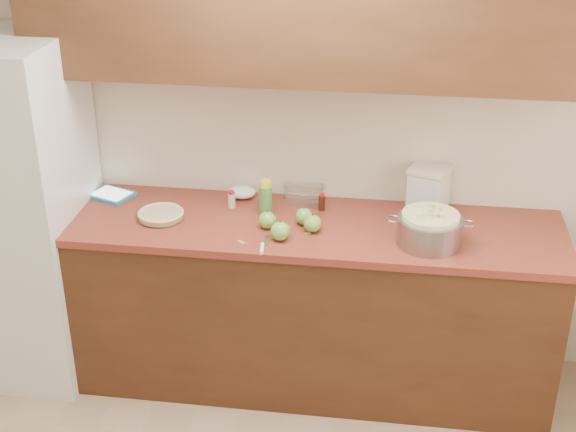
# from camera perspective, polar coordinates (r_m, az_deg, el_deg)

# --- Properties ---
(room_shell) EXTENTS (3.60, 3.60, 3.60)m
(room_shell) POSITION_cam_1_polar(r_m,az_deg,el_deg) (2.49, -4.09, -7.94)
(room_shell) COLOR tan
(room_shell) RESTS_ON ground
(counter_run) EXTENTS (2.64, 0.68, 0.92)m
(counter_run) POSITION_cam_1_polar(r_m,az_deg,el_deg) (4.16, 0.41, -6.12)
(counter_run) COLOR #492614
(counter_run) RESTS_ON ground
(upper_cabinets) EXTENTS (2.60, 0.34, 0.70)m
(upper_cabinets) POSITION_cam_1_polar(r_m,az_deg,el_deg) (3.74, 0.81, 14.85)
(upper_cabinets) COLOR #5A311B
(upper_cabinets) RESTS_ON room_shell
(fridge) EXTENTS (0.70, 0.70, 1.80)m
(fridge) POSITION_cam_1_polar(r_m,az_deg,el_deg) (4.32, -18.91, 0.30)
(fridge) COLOR silver
(fridge) RESTS_ON ground
(pie) EXTENTS (0.24, 0.24, 0.04)m
(pie) POSITION_cam_1_polar(r_m,az_deg,el_deg) (4.02, -9.02, 0.09)
(pie) COLOR silver
(pie) RESTS_ON counter_run
(colander) EXTENTS (0.41, 0.31, 0.15)m
(colander) POSITION_cam_1_polar(r_m,az_deg,el_deg) (3.77, 10.05, -0.93)
(colander) COLOR gray
(colander) RESTS_ON counter_run
(flour_canister) EXTENTS (0.24, 0.24, 0.23)m
(flour_canister) POSITION_cam_1_polar(r_m,az_deg,el_deg) (4.09, 9.97, 1.97)
(flour_canister) COLOR silver
(flour_canister) RESTS_ON counter_run
(tablet) EXTENTS (0.27, 0.24, 0.02)m
(tablet) POSITION_cam_1_polar(r_m,az_deg,el_deg) (4.31, -12.44, 1.50)
(tablet) COLOR teal
(tablet) RESTS_ON counter_run
(paring_knife) EXTENTS (0.04, 0.19, 0.02)m
(paring_knife) POSITION_cam_1_polar(r_m,az_deg,el_deg) (3.69, -1.81, -2.25)
(paring_knife) COLOR gray
(paring_knife) RESTS_ON counter_run
(lemon_bottle) EXTENTS (0.07, 0.07, 0.18)m
(lemon_bottle) POSITION_cam_1_polar(r_m,az_deg,el_deg) (3.99, -1.61, 1.30)
(lemon_bottle) COLOR #4C8C38
(lemon_bottle) RESTS_ON counter_run
(cinnamon_shaker) EXTENTS (0.04, 0.04, 0.09)m
(cinnamon_shaker) POSITION_cam_1_polar(r_m,az_deg,el_deg) (4.08, -4.03, 1.19)
(cinnamon_shaker) COLOR beige
(cinnamon_shaker) RESTS_ON counter_run
(vanilla_bottle) EXTENTS (0.03, 0.03, 0.09)m
(vanilla_bottle) POSITION_cam_1_polar(r_m,az_deg,el_deg) (4.05, 2.41, 1.00)
(vanilla_bottle) COLOR black
(vanilla_bottle) RESTS_ON counter_run
(mixing_bowl) EXTENTS (0.22, 0.22, 0.08)m
(mixing_bowl) POSITION_cam_1_polar(r_m,az_deg,el_deg) (4.16, 1.10, 1.73)
(mixing_bowl) COLOR silver
(mixing_bowl) RESTS_ON counter_run
(paper_towel) EXTENTS (0.17, 0.16, 0.06)m
(paper_towel) POSITION_cam_1_polar(r_m,az_deg,el_deg) (4.19, -3.30, 1.70)
(paper_towel) COLOR white
(paper_towel) RESTS_ON counter_run
(apple_left) EXTENTS (0.09, 0.09, 0.10)m
(apple_left) POSITION_cam_1_polar(r_m,az_deg,el_deg) (3.87, -1.48, -0.29)
(apple_left) COLOR #6BAA3C
(apple_left) RESTS_ON counter_run
(apple_center) EXTENTS (0.08, 0.08, 0.10)m
(apple_center) POSITION_cam_1_polar(r_m,az_deg,el_deg) (3.90, 1.14, -0.04)
(apple_center) COLOR #6BAA3C
(apple_center) RESTS_ON counter_run
(apple_front) EXTENTS (0.09, 0.09, 0.10)m
(apple_front) POSITION_cam_1_polar(r_m,az_deg,el_deg) (3.76, -0.57, -1.08)
(apple_front) COLOR #6BAA3C
(apple_front) RESTS_ON counter_run
(apple_extra) EXTENTS (0.09, 0.09, 0.10)m
(apple_extra) POSITION_cam_1_polar(r_m,az_deg,el_deg) (3.83, 1.76, -0.54)
(apple_extra) COLOR #6BAA3C
(apple_extra) RESTS_ON counter_run
(peel_a) EXTENTS (0.02, 0.03, 0.00)m
(peel_a) POSITION_cam_1_polar(r_m,az_deg,el_deg) (3.88, 0.04, -0.84)
(peel_a) COLOR #8BAA52
(peel_a) RESTS_ON counter_run
(peel_b) EXTENTS (0.04, 0.04, 0.00)m
(peel_b) POSITION_cam_1_polar(r_m,az_deg,el_deg) (3.76, -3.34, -1.86)
(peel_b) COLOR #8BAA52
(peel_b) RESTS_ON counter_run
(peel_c) EXTENTS (0.03, 0.01, 0.00)m
(peel_c) POSITION_cam_1_polar(r_m,az_deg,el_deg) (3.83, 1.41, -1.23)
(peel_c) COLOR #8BAA52
(peel_c) RESTS_ON counter_run
(peel_d) EXTENTS (0.04, 0.03, 0.00)m
(peel_d) POSITION_cam_1_polar(r_m,az_deg,el_deg) (3.89, 1.65, -0.83)
(peel_d) COLOR #8BAA52
(peel_d) RESTS_ON counter_run
(peel_e) EXTENTS (0.02, 0.03, 0.00)m
(peel_e) POSITION_cam_1_polar(r_m,az_deg,el_deg) (3.88, 1.42, -0.89)
(peel_e) COLOR #8BAA52
(peel_e) RESTS_ON counter_run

